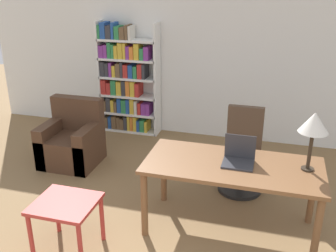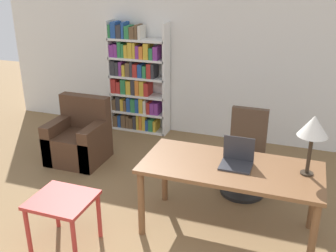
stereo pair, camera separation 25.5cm
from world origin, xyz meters
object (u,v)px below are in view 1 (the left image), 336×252
(desk, at_px, (232,173))
(office_chair, at_px, (242,155))
(side_table_blue, at_px, (66,210))
(table_lamp, at_px, (314,124))
(laptop, at_px, (239,157))
(armchair, at_px, (72,143))
(bookshelf, at_px, (126,82))

(desk, height_order, office_chair, office_chair)
(desk, relative_size, side_table_blue, 3.05)
(desk, xyz_separation_m, table_lamp, (0.70, 0.08, 0.57))
(laptop, bearing_deg, side_table_blue, -151.70)
(armchair, bearing_deg, table_lamp, -15.60)
(laptop, height_order, office_chair, laptop)
(laptop, distance_m, bookshelf, 3.04)
(armchair, relative_size, bookshelf, 0.50)
(bookshelf, bearing_deg, table_lamp, -38.48)
(office_chair, distance_m, bookshelf, 2.50)
(laptop, xyz_separation_m, table_lamp, (0.66, 0.04, 0.41))
(table_lamp, relative_size, office_chair, 0.57)
(office_chair, bearing_deg, laptop, -88.19)
(table_lamp, relative_size, bookshelf, 0.32)
(office_chair, height_order, armchair, office_chair)
(laptop, xyz_separation_m, bookshelf, (-2.08, 2.21, 0.03))
(desk, relative_size, office_chair, 1.70)
(desk, bearing_deg, laptop, 42.48)
(table_lamp, xyz_separation_m, office_chair, (-0.68, 0.80, -0.78))
(armchair, distance_m, bookshelf, 1.47)
(table_lamp, bearing_deg, armchair, 164.40)
(laptop, xyz_separation_m, office_chair, (-0.03, 0.84, -0.37))
(desk, xyz_separation_m, office_chair, (0.02, 0.89, -0.22))
(laptop, bearing_deg, desk, -137.52)
(desk, height_order, table_lamp, table_lamp)
(table_lamp, height_order, armchair, table_lamp)
(side_table_blue, bearing_deg, office_chair, 48.21)
(side_table_blue, bearing_deg, laptop, 28.30)
(desk, relative_size, armchair, 1.96)
(office_chair, bearing_deg, bookshelf, 146.22)
(laptop, bearing_deg, office_chair, 91.81)
(laptop, distance_m, office_chair, 0.92)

